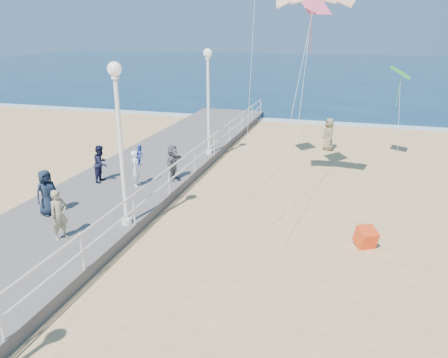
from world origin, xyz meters
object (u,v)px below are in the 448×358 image
(box_kite, at_px, (366,239))
(woman_holding_toddler, at_px, (136,168))
(spectator_4, at_px, (47,193))
(toddler_held, at_px, (140,155))
(lamp_post_far, at_px, (208,91))
(spectator_7, at_px, (101,163))
(beach_walker_c, at_px, (329,134))
(spectator_5, at_px, (173,162))
(lamp_post_mid, at_px, (119,129))
(spectator_6, at_px, (59,215))

(box_kite, bearing_deg, woman_holding_toddler, 136.82)
(spectator_4, bearing_deg, toddler_held, -0.75)
(lamp_post_far, distance_m, spectator_7, 6.68)
(beach_walker_c, bearing_deg, toddler_held, -64.84)
(lamp_post_far, xyz_separation_m, woman_holding_toddler, (-1.36, -5.51, -2.50))
(lamp_post_far, relative_size, spectator_7, 3.34)
(toddler_held, height_order, box_kite, toddler_held)
(spectator_4, bearing_deg, woman_holding_toddler, 0.27)
(spectator_5, height_order, beach_walker_c, spectator_5)
(toddler_held, height_order, spectator_4, toddler_held)
(beach_walker_c, bearing_deg, spectator_5, -63.74)
(lamp_post_mid, xyz_separation_m, beach_walker_c, (5.90, 12.93, -2.73))
(woman_holding_toddler, relative_size, beach_walker_c, 0.81)
(beach_walker_c, bearing_deg, spectator_6, -54.22)
(spectator_4, distance_m, spectator_5, 5.48)
(beach_walker_c, bearing_deg, box_kite, -18.28)
(spectator_6, bearing_deg, woman_holding_toddler, 17.26)
(woman_holding_toddler, xyz_separation_m, box_kite, (9.13, -2.24, -0.86))
(spectator_5, relative_size, spectator_6, 0.97)
(lamp_post_mid, relative_size, spectator_4, 3.24)
(lamp_post_mid, bearing_deg, woman_holding_toddler, 111.31)
(toddler_held, relative_size, spectator_5, 0.57)
(lamp_post_mid, height_order, toddler_held, lamp_post_mid)
(woman_holding_toddler, distance_m, toddler_held, 0.57)
(lamp_post_mid, relative_size, toddler_held, 6.04)
(woman_holding_toddler, xyz_separation_m, spectator_4, (-1.64, -3.56, 0.06))
(woman_holding_toddler, distance_m, spectator_7, 1.72)
(lamp_post_mid, height_order, woman_holding_toddler, lamp_post_mid)
(lamp_post_far, relative_size, spectator_5, 3.42)
(toddler_held, relative_size, spectator_4, 0.54)
(spectator_6, distance_m, box_kite, 9.66)
(woman_holding_toddler, bearing_deg, beach_walker_c, -46.94)
(lamp_post_mid, distance_m, beach_walker_c, 14.47)
(spectator_4, bearing_deg, beach_walker_c, -9.36)
(box_kite, bearing_deg, lamp_post_mid, 159.76)
(lamp_post_mid, bearing_deg, spectator_6, -132.51)
(toddler_held, relative_size, spectator_6, 0.55)
(woman_holding_toddler, relative_size, box_kite, 2.53)
(lamp_post_far, bearing_deg, beach_walker_c, 33.66)
(lamp_post_far, bearing_deg, lamp_post_mid, -90.00)
(toddler_held, height_order, beach_walker_c, toddler_held)
(toddler_held, xyz_separation_m, spectator_6, (-0.22, -5.20, -0.49))
(lamp_post_far, distance_m, spectator_5, 5.02)
(spectator_7, relative_size, beach_walker_c, 0.85)
(spectator_5, height_order, spectator_6, spectator_6)
(spectator_4, distance_m, box_kite, 10.90)
(lamp_post_far, relative_size, spectator_6, 3.31)
(lamp_post_mid, bearing_deg, spectator_5, 92.45)
(box_kite, bearing_deg, spectator_5, 127.56)
(spectator_5, bearing_deg, lamp_post_far, -1.23)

